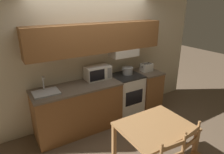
% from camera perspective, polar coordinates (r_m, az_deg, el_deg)
% --- Properties ---
extents(ground_plane, '(16.00, 16.00, 0.00)m').
position_cam_1_polar(ground_plane, '(4.68, -4.23, -10.53)').
color(ground_plane, brown).
extents(wall_back, '(5.20, 0.38, 2.55)m').
position_cam_1_polar(wall_back, '(4.07, -4.20, 7.35)').
color(wall_back, beige).
rests_on(wall_back, ground_plane).
extents(lower_counter_main, '(1.68, 0.66, 0.93)m').
position_cam_1_polar(lower_counter_main, '(3.99, -9.61, -8.87)').
color(lower_counter_main, brown).
rests_on(lower_counter_main, ground_plane).
extents(lower_counter_right_stub, '(0.50, 0.66, 0.93)m').
position_cam_1_polar(lower_counter_right_stub, '(4.81, 9.78, -3.58)').
color(lower_counter_right_stub, brown).
rests_on(lower_counter_right_stub, ground_plane).
extents(stove_range, '(0.62, 0.60, 0.93)m').
position_cam_1_polar(stove_range, '(4.50, 4.06, -5.07)').
color(stove_range, white).
rests_on(stove_range, ground_plane).
extents(cooking_pot, '(0.31, 0.23, 0.16)m').
position_cam_1_polar(cooking_pot, '(4.36, 4.47, 1.90)').
color(cooking_pot, '#B7BABF').
rests_on(cooking_pot, stove_range).
extents(microwave, '(0.52, 0.29, 0.28)m').
position_cam_1_polar(microwave, '(4.06, -4.12, 1.28)').
color(microwave, white).
rests_on(microwave, lower_counter_main).
extents(toaster, '(0.26, 0.19, 0.17)m').
position_cam_1_polar(toaster, '(4.62, 9.83, 2.77)').
color(toaster, white).
rests_on(toaster, lower_counter_right_stub).
extents(sink_basin, '(0.44, 0.34, 0.28)m').
position_cam_1_polar(sink_basin, '(3.64, -18.36, -4.14)').
color(sink_basin, '#B7BABF').
rests_on(sink_basin, lower_counter_main).
extents(dining_table, '(1.00, 0.80, 0.78)m').
position_cam_1_polar(dining_table, '(3.03, 12.08, -15.15)').
color(dining_table, '#B27F4C').
rests_on(dining_table, ground_plane).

